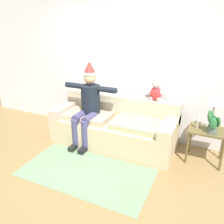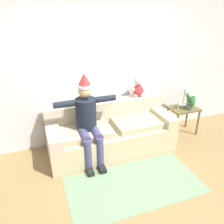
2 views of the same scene
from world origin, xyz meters
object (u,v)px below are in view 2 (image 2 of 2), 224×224
object	(u,v)px
couch	(110,132)
person_seated	(88,118)
teddy_bear	(138,88)
candle_tall	(179,103)
potted_plant	(190,102)
table_lamp	(186,84)
side_table	(183,112)

from	to	relation	value
couch	person_seated	distance (m)	0.65
teddy_bear	candle_tall	bearing A→B (deg)	-18.59
couch	potted_plant	world-z (taller)	potted_plant
person_seated	potted_plant	bearing A→B (deg)	3.00
table_lamp	candle_tall	xyz separation A→B (m)	(-0.19, -0.10, -0.32)
table_lamp	person_seated	bearing A→B (deg)	-172.20
couch	potted_plant	distance (m)	1.68
person_seated	table_lamp	distance (m)	2.09
person_seated	teddy_bear	distance (m)	1.21
potted_plant	candle_tall	bearing A→B (deg)	161.78
teddy_bear	potted_plant	xyz separation A→B (m)	(0.97, -0.33, -0.29)
person_seated	candle_tall	distance (m)	1.88
side_table	potted_plant	size ratio (longest dim) A/B	1.57
table_lamp	teddy_bear	bearing A→B (deg)	170.86
table_lamp	couch	bearing A→B (deg)	-175.82
person_seated	table_lamp	size ratio (longest dim) A/B	2.62
potted_plant	candle_tall	size ratio (longest dim) A/B	1.64
couch	side_table	distance (m)	1.58
couch	side_table	bearing A→B (deg)	1.25
table_lamp	side_table	bearing A→B (deg)	-111.17
couch	person_seated	world-z (taller)	person_seated
table_lamp	candle_tall	size ratio (longest dim) A/B	2.66
person_seated	side_table	size ratio (longest dim) A/B	2.70
teddy_bear	candle_tall	size ratio (longest dim) A/B	1.74
table_lamp	potted_plant	bearing A→B (deg)	-82.95
potted_plant	side_table	bearing A→B (deg)	120.90
teddy_bear	table_lamp	size ratio (longest dim) A/B	0.65
teddy_bear	potted_plant	bearing A→B (deg)	-18.51
side_table	candle_tall	xyz separation A→B (m)	(-0.16, -0.02, 0.23)
person_seated	table_lamp	xyz separation A→B (m)	(2.06, 0.28, 0.25)
table_lamp	candle_tall	distance (m)	0.39
potted_plant	table_lamp	bearing A→B (deg)	97.05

